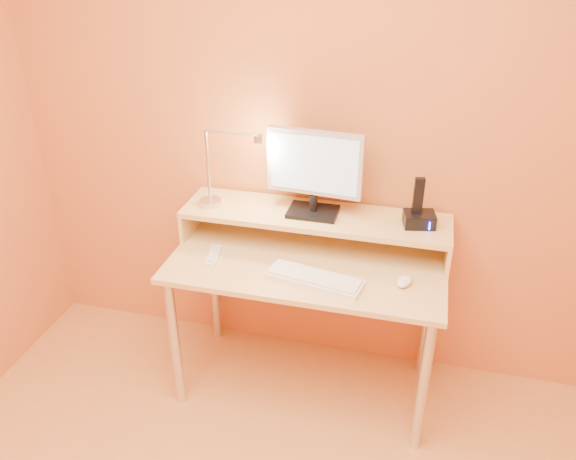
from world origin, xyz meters
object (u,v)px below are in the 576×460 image
(lamp_base, at_px, (211,202))
(phone_dock, at_px, (419,219))
(monitor_panel, at_px, (315,163))
(mouse, at_px, (404,281))
(remote_control, at_px, (214,256))
(keyboard, at_px, (314,280))

(lamp_base, bearing_deg, phone_dock, 1.83)
(monitor_panel, xyz_separation_m, phone_dock, (0.46, -0.01, -0.21))
(phone_dock, height_order, mouse, phone_dock)
(phone_dock, relative_size, remote_control, 0.81)
(monitor_panel, relative_size, lamp_base, 4.21)
(lamp_base, height_order, keyboard, lamp_base)
(lamp_base, xyz_separation_m, phone_dock, (0.94, 0.03, 0.02))
(monitor_panel, distance_m, keyboard, 0.50)
(monitor_panel, bearing_deg, keyboard, -72.11)
(keyboard, height_order, remote_control, keyboard)
(keyboard, relative_size, mouse, 4.08)
(phone_dock, relative_size, mouse, 1.32)
(mouse, bearing_deg, phone_dock, 99.38)
(monitor_panel, xyz_separation_m, remote_control, (-0.40, -0.23, -0.39))
(phone_dock, bearing_deg, keyboard, -154.21)
(phone_dock, relative_size, keyboard, 0.32)
(monitor_panel, height_order, lamp_base, monitor_panel)
(lamp_base, xyz_separation_m, mouse, (0.91, -0.20, -0.16))
(lamp_base, bearing_deg, remote_control, -68.00)
(monitor_panel, distance_m, phone_dock, 0.51)
(monitor_panel, bearing_deg, remote_control, -145.52)
(lamp_base, relative_size, keyboard, 0.25)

